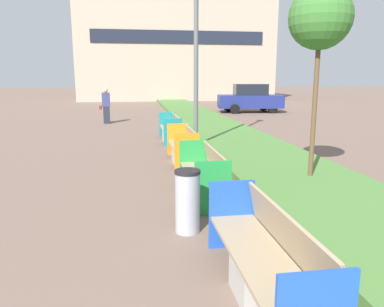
{
  "coord_description": "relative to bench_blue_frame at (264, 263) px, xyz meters",
  "views": [
    {
      "loc": [
        -0.35,
        0.92,
        2.28
      ],
      "look_at": [
        0.9,
        9.09,
        0.6
      ],
      "focal_mm": 35.0,
      "sensor_mm": 36.0,
      "label": 1
    }
  ],
  "objects": [
    {
      "name": "planter_grass_strip",
      "position": [
        2.26,
        7.63,
        -0.29
      ],
      "size": [
        2.8,
        120.0,
        0.18
      ],
      "color": "#4C7A38",
      "rests_on": "ground"
    },
    {
      "name": "building_backdrop",
      "position": [
        3.06,
        36.19,
        5.1
      ],
      "size": [
        19.45,
        6.4,
        10.94
      ],
      "color": "tan",
      "rests_on": "ground"
    },
    {
      "name": "bench_blue_frame",
      "position": [
        0.0,
        0.0,
        0.0
      ],
      "size": [
        0.65,
        2.43,
        0.94
      ],
      "color": "#ADA8A0",
      "rests_on": "ground"
    },
    {
      "name": "bench_green_frame",
      "position": [
        -0.0,
        3.45,
        -0.01
      ],
      "size": [
        0.65,
        2.13,
        0.94
      ],
      "color": "#ADA8A0",
      "rests_on": "ground"
    },
    {
      "name": "bench_orange_frame",
      "position": [
        -0.01,
        6.56,
        -0.01
      ],
      "size": [
        0.65,
        1.98,
        0.94
      ],
      "color": "#ADA8A0",
      "rests_on": "ground"
    },
    {
      "name": "bench_teal_frame",
      "position": [
        -0.0,
        10.07,
        -0.0
      ],
      "size": [
        0.65,
        2.27,
        0.94
      ],
      "color": "#ADA8A0",
      "rests_on": "ground"
    },
    {
      "name": "litter_bin",
      "position": [
        -0.56,
        1.8,
        0.1
      ],
      "size": [
        0.38,
        0.38,
        0.96
      ],
      "color": "#9EA0A5",
      "rests_on": "ground"
    },
    {
      "name": "street_lamp_post",
      "position": [
        0.61,
        8.14,
        3.94
      ],
      "size": [
        0.24,
        0.44,
        7.87
      ],
      "color": "#56595B",
      "rests_on": "ground"
    },
    {
      "name": "sapling_tree_near",
      "position": [
        2.46,
        3.99,
        3.06
      ],
      "size": [
        1.28,
        1.28,
        4.11
      ],
      "color": "brown",
      "rests_on": "ground"
    },
    {
      "name": "pedestrian_walking",
      "position": [
        -2.7,
        15.79,
        0.53
      ],
      "size": [
        0.53,
        0.24,
        1.77
      ],
      "color": "#232633",
      "rests_on": "ground"
    },
    {
      "name": "parked_car_distant",
      "position": [
        6.31,
        20.7,
        0.54
      ],
      "size": [
        4.38,
        2.24,
        1.86
      ],
      "rotation": [
        0.0,
        0.0,
        -0.12
      ],
      "color": "navy",
      "rests_on": "ground"
    }
  ]
}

